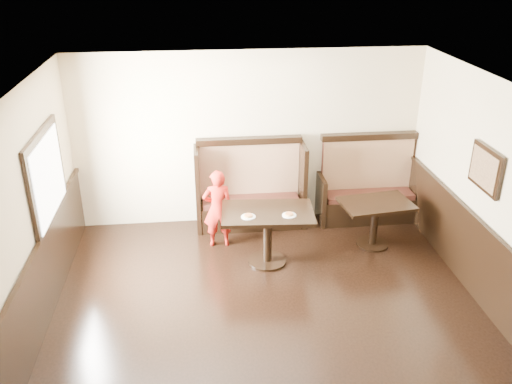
{
  "coord_description": "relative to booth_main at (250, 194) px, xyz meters",
  "views": [
    {
      "loc": [
        -0.78,
        -4.62,
        4.22
      ],
      "look_at": [
        -0.01,
        2.35,
        1.0
      ],
      "focal_mm": 38.0,
      "sensor_mm": 36.0,
      "label": 1
    }
  ],
  "objects": [
    {
      "name": "pizza_plate_right",
      "position": [
        0.4,
        -1.38,
        0.31
      ],
      "size": [
        0.2,
        0.2,
        0.04
      ],
      "color": "white",
      "rests_on": "table_main"
    },
    {
      "name": "ground",
      "position": [
        0.0,
        -3.3,
        -0.53
      ],
      "size": [
        7.0,
        7.0,
        0.0
      ],
      "primitive_type": "plane",
      "color": "black",
      "rests_on": "ground"
    },
    {
      "name": "child",
      "position": [
        -0.55,
        -0.64,
        0.09
      ],
      "size": [
        0.45,
        0.3,
        1.23
      ],
      "primitive_type": "imported",
      "rotation": [
        0.0,
        0.0,
        3.15
      ],
      "color": "#B01B12",
      "rests_on": "ground"
    },
    {
      "name": "pizza_plate_left",
      "position": [
        -0.16,
        -1.36,
        0.31
      ],
      "size": [
        0.2,
        0.2,
        0.04
      ],
      "color": "white",
      "rests_on": "table_main"
    },
    {
      "name": "table_main",
      "position": [
        0.13,
        -1.22,
        0.1
      ],
      "size": [
        1.34,
        0.9,
        0.82
      ],
      "rotation": [
        0.0,
        0.0,
        -0.07
      ],
      "color": "black",
      "rests_on": "ground"
    },
    {
      "name": "table_neighbor",
      "position": [
        1.8,
        -0.91,
        0.01
      ],
      "size": [
        1.12,
        0.81,
        0.72
      ],
      "rotation": [
        0.0,
        0.0,
        0.13
      ],
      "color": "black",
      "rests_on": "ground"
    },
    {
      "name": "booth_neighbor",
      "position": [
        1.95,
        -0.0,
        -0.05
      ],
      "size": [
        1.65,
        0.72,
        1.45
      ],
      "color": "black",
      "rests_on": "ground"
    },
    {
      "name": "room_shell",
      "position": [
        -0.3,
        -3.01,
        0.14
      ],
      "size": [
        7.0,
        7.0,
        7.0
      ],
      "color": "beige",
      "rests_on": "ground"
    },
    {
      "name": "booth_main",
      "position": [
        0.0,
        0.0,
        0.0
      ],
      "size": [
        1.75,
        0.72,
        1.45
      ],
      "color": "black",
      "rests_on": "ground"
    }
  ]
}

